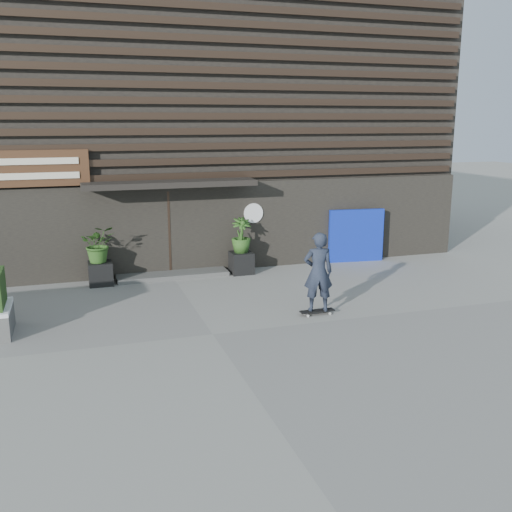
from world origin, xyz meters
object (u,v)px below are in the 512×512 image
object	(u,v)px
planter_pot_right	(241,263)
skateboarder	(318,272)
planter_pot_left	(101,273)
blue_tarp	(356,236)

from	to	relation	value
planter_pot_right	skateboarder	bearing A→B (deg)	-81.65
skateboarder	planter_pot_right	bearing A→B (deg)	98.35
planter_pot_right	skateboarder	world-z (taller)	skateboarder
planter_pot_left	skateboarder	world-z (taller)	skateboarder
blue_tarp	skateboarder	size ratio (longest dim) A/B	0.92
planter_pot_right	blue_tarp	bearing A→B (deg)	4.66
planter_pot_left	skateboarder	size ratio (longest dim) A/B	0.33
planter_pot_left	planter_pot_right	size ratio (longest dim) A/B	1.00
planter_pot_right	planter_pot_left	bearing A→B (deg)	180.00
planter_pot_left	blue_tarp	size ratio (longest dim) A/B	0.36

